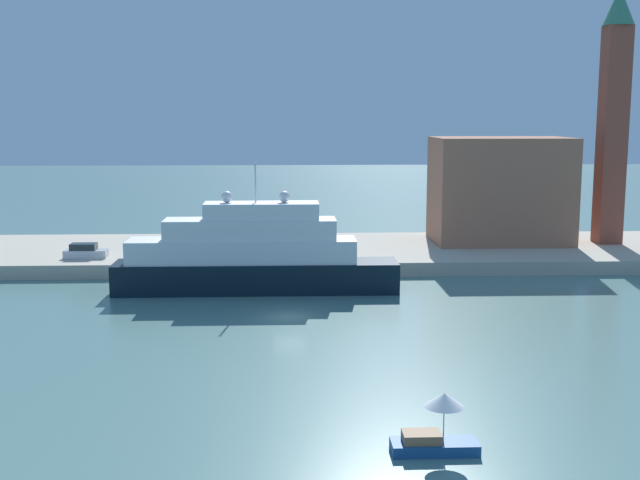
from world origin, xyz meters
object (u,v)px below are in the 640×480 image
Objects in this scene: parked_car at (85,252)px; person_figure at (137,246)px; small_motorboat at (436,429)px; mooring_bollard at (333,258)px; harbor_building at (500,190)px; bell_tower at (614,108)px; large_yacht at (252,256)px.

parked_car is 2.88× the size of person_figure.
small_motorboat is 44.36m from mooring_bollard.
parked_car is (-28.68, 47.65, 0.92)m from small_motorboat.
small_motorboat is at bearing -107.59° from harbor_building.
harbor_building is 22.92× the size of mooring_bollard.
person_figure is at bearing 115.18° from small_motorboat.
bell_tower is at bearing 4.99° from person_figure.
harbor_building reaches higher than parked_car.
parked_car is 6.49× the size of mooring_bollard.
person_figure is (-54.32, -4.75, -15.07)m from bell_tower.
small_motorboat is at bearing -64.82° from person_figure.
large_yacht is 10.96m from mooring_bollard.
person_figure reaches higher than parked_car.
parked_car is at bearing -148.84° from person_figure.
harbor_building is 24.61m from mooring_bollard.
mooring_bollard is at bearing -7.32° from parked_car.
harbor_building is 10.16× the size of person_figure.
parked_car is at bearing -172.59° from bell_tower.
large_yacht is 17.15× the size of person_figure.
mooring_bollard is at bearing -16.55° from person_figure.
person_figure is at bearing 134.17° from large_yacht.
large_yacht is at bearing -137.83° from mooring_bollard.
mooring_bollard is at bearing -161.50° from bell_tower.
harbor_building reaches higher than small_motorboat.
small_motorboat is 6.28× the size of mooring_bollard.
parked_car is 5.72m from person_figure.
mooring_bollard is (21.25, -6.32, -0.37)m from person_figure.
person_figure is at bearing 163.45° from mooring_bollard.
bell_tower is at bearing 7.41° from parked_car.
harbor_building is at bearing 8.20° from person_figure.
harbor_building reaches higher than mooring_bollard.
bell_tower is at bearing 61.12° from small_motorboat.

